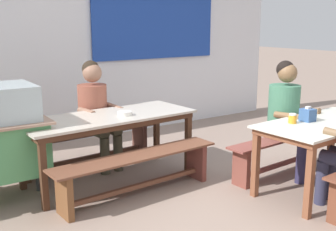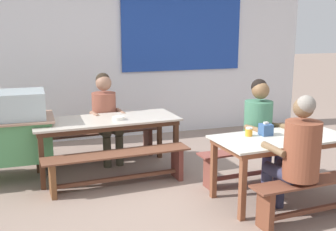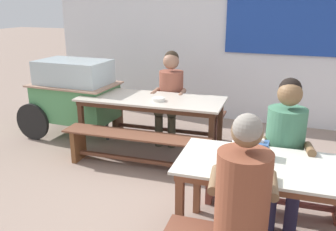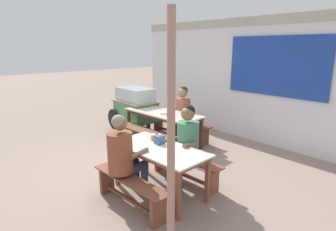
{
  "view_description": "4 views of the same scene",
  "coord_description": "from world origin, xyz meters",
  "px_view_note": "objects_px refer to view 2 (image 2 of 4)",
  "views": [
    {
      "loc": [
        -2.69,
        -2.81,
        1.7
      ],
      "look_at": [
        -0.23,
        0.8,
        0.72
      ],
      "focal_mm": 44.13,
      "sensor_mm": 36.0,
      "label": 1
    },
    {
      "loc": [
        -1.68,
        -4.1,
        1.93
      ],
      "look_at": [
        -0.13,
        0.5,
        0.86
      ],
      "focal_mm": 43.9,
      "sensor_mm": 36.0,
      "label": 2
    },
    {
      "loc": [
        1.01,
        -2.99,
        1.92
      ],
      "look_at": [
        -0.25,
        0.35,
        0.78
      ],
      "focal_mm": 38.24,
      "sensor_mm": 36.0,
      "label": 3
    },
    {
      "loc": [
        3.87,
        -2.81,
        2.18
      ],
      "look_at": [
        -0.18,
        0.76,
        0.83
      ],
      "focal_mm": 29.75,
      "sensor_mm": 36.0,
      "label": 4
    }
  ],
  "objects_px": {
    "person_right_near_table": "(261,125)",
    "soup_bowl": "(118,118)",
    "condiment_jar": "(249,132)",
    "bench_far_back": "(98,140)",
    "dining_table_near": "(281,143)",
    "person_center_facing": "(105,111)",
    "person_near_front": "(297,152)",
    "bench_near_front": "(314,194)",
    "bench_near_back": "(251,161)",
    "tissue_box": "(266,129)",
    "food_cart": "(3,129)",
    "dining_table_far": "(106,124)",
    "bench_far_front": "(118,164)"
  },
  "relations": [
    {
      "from": "person_center_facing",
      "to": "bench_near_front",
      "type": "bearing_deg",
      "value": -57.48
    },
    {
      "from": "dining_table_far",
      "to": "person_center_facing",
      "type": "relative_size",
      "value": 1.51
    },
    {
      "from": "dining_table_near",
      "to": "condiment_jar",
      "type": "xyz_separation_m",
      "value": [
        -0.33,
        0.14,
        0.12
      ]
    },
    {
      "from": "bench_far_front",
      "to": "bench_near_front",
      "type": "bearing_deg",
      "value": -41.65
    },
    {
      "from": "person_near_front",
      "to": "soup_bowl",
      "type": "distance_m",
      "value": 2.34
    },
    {
      "from": "dining_table_near",
      "to": "bench_near_front",
      "type": "height_order",
      "value": "dining_table_near"
    },
    {
      "from": "bench_far_back",
      "to": "person_near_front",
      "type": "height_order",
      "value": "person_near_front"
    },
    {
      "from": "dining_table_near",
      "to": "person_center_facing",
      "type": "distance_m",
      "value": 2.55
    },
    {
      "from": "bench_far_front",
      "to": "person_near_front",
      "type": "bearing_deg",
      "value": -44.16
    },
    {
      "from": "person_right_near_table",
      "to": "soup_bowl",
      "type": "distance_m",
      "value": 1.81
    },
    {
      "from": "dining_table_far",
      "to": "food_cart",
      "type": "bearing_deg",
      "value": 174.11
    },
    {
      "from": "dining_table_near",
      "to": "bench_far_front",
      "type": "relative_size",
      "value": 0.85
    },
    {
      "from": "person_right_near_table",
      "to": "condiment_jar",
      "type": "bearing_deg",
      "value": -135.39
    },
    {
      "from": "dining_table_far",
      "to": "person_center_facing",
      "type": "xyz_separation_m",
      "value": [
        0.08,
        0.5,
        0.06
      ]
    },
    {
      "from": "bench_near_back",
      "to": "tissue_box",
      "type": "height_order",
      "value": "tissue_box"
    },
    {
      "from": "dining_table_near",
      "to": "condiment_jar",
      "type": "height_order",
      "value": "condiment_jar"
    },
    {
      "from": "dining_table_far",
      "to": "tissue_box",
      "type": "relative_size",
      "value": 12.77
    },
    {
      "from": "dining_table_far",
      "to": "soup_bowl",
      "type": "height_order",
      "value": "soup_bowl"
    },
    {
      "from": "dining_table_near",
      "to": "person_center_facing",
      "type": "height_order",
      "value": "person_center_facing"
    },
    {
      "from": "dining_table_far",
      "to": "bench_near_front",
      "type": "relative_size",
      "value": 1.38
    },
    {
      "from": "condiment_jar",
      "to": "dining_table_near",
      "type": "bearing_deg",
      "value": -23.56
    },
    {
      "from": "dining_table_far",
      "to": "bench_far_front",
      "type": "relative_size",
      "value": 1.06
    },
    {
      "from": "dining_table_near",
      "to": "person_near_front",
      "type": "relative_size",
      "value": 1.19
    },
    {
      "from": "bench_far_front",
      "to": "person_near_front",
      "type": "height_order",
      "value": "person_near_front"
    },
    {
      "from": "person_right_near_table",
      "to": "person_center_facing",
      "type": "bearing_deg",
      "value": 137.85
    },
    {
      "from": "tissue_box",
      "to": "person_near_front",
      "type": "bearing_deg",
      "value": -92.99
    },
    {
      "from": "bench_far_back",
      "to": "person_center_facing",
      "type": "xyz_separation_m",
      "value": [
        0.11,
        -0.06,
        0.43
      ]
    },
    {
      "from": "bench_far_front",
      "to": "person_near_front",
      "type": "relative_size",
      "value": 1.4
    },
    {
      "from": "bench_far_back",
      "to": "condiment_jar",
      "type": "height_order",
      "value": "condiment_jar"
    },
    {
      "from": "bench_far_back",
      "to": "bench_near_front",
      "type": "bearing_deg",
      "value": -56.37
    },
    {
      "from": "bench_near_front",
      "to": "tissue_box",
      "type": "xyz_separation_m",
      "value": [
        -0.16,
        0.68,
        0.52
      ]
    },
    {
      "from": "dining_table_far",
      "to": "bench_near_front",
      "type": "xyz_separation_m",
      "value": [
        1.71,
        -2.05,
        -0.39
      ]
    },
    {
      "from": "person_right_near_table",
      "to": "bench_near_front",
      "type": "bearing_deg",
      "value": -90.62
    },
    {
      "from": "bench_far_front",
      "to": "condiment_jar",
      "type": "relative_size",
      "value": 18.7
    },
    {
      "from": "bench_near_back",
      "to": "person_near_front",
      "type": "height_order",
      "value": "person_near_front"
    },
    {
      "from": "food_cart",
      "to": "bench_far_back",
      "type": "bearing_deg",
      "value": 19.0
    },
    {
      "from": "dining_table_far",
      "to": "person_near_front",
      "type": "xyz_separation_m",
      "value": [
        1.51,
        -2.0,
        0.06
      ]
    },
    {
      "from": "dining_table_far",
      "to": "bench_far_back",
      "type": "distance_m",
      "value": 0.67
    },
    {
      "from": "soup_bowl",
      "to": "food_cart",
      "type": "bearing_deg",
      "value": 170.69
    },
    {
      "from": "bench_near_front",
      "to": "soup_bowl",
      "type": "xyz_separation_m",
      "value": [
        -1.56,
        1.95,
        0.48
      ]
    },
    {
      "from": "dining_table_far",
      "to": "bench_near_front",
      "type": "bearing_deg",
      "value": -50.23
    },
    {
      "from": "tissue_box",
      "to": "person_right_near_table",
      "type": "bearing_deg",
      "value": 66.12
    },
    {
      "from": "person_right_near_table",
      "to": "person_near_front",
      "type": "bearing_deg",
      "value": -101.5
    },
    {
      "from": "bench_far_front",
      "to": "person_right_near_table",
      "type": "height_order",
      "value": "person_right_near_table"
    },
    {
      "from": "soup_bowl",
      "to": "bench_far_back",
      "type": "bearing_deg",
      "value": 104.7
    },
    {
      "from": "person_center_facing",
      "to": "tissue_box",
      "type": "height_order",
      "value": "person_center_facing"
    },
    {
      "from": "bench_far_front",
      "to": "bench_near_back",
      "type": "relative_size",
      "value": 1.26
    },
    {
      "from": "person_near_front",
      "to": "soup_bowl",
      "type": "xyz_separation_m",
      "value": [
        -1.37,
        1.9,
        0.03
      ]
    },
    {
      "from": "food_cart",
      "to": "tissue_box",
      "type": "height_order",
      "value": "food_cart"
    },
    {
      "from": "dining_table_near",
      "to": "person_center_facing",
      "type": "bearing_deg",
      "value": 128.69
    }
  ]
}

